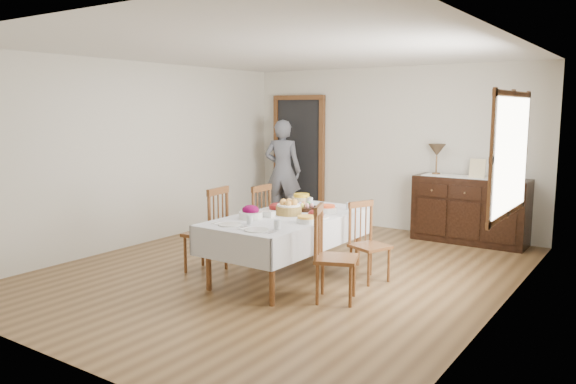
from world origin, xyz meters
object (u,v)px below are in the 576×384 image
Objects in this scene: chair_right_near at (331,253)px; table_lamp at (437,151)px; sideboard at (470,210)px; chair_left_far at (254,221)px; dining_table at (289,223)px; person at (283,167)px; chair_left_near at (209,229)px; chair_right_far at (367,241)px.

table_lamp reaches higher than chair_right_near.
chair_right_near is at bearing -87.92° from table_lamp.
sideboard is (0.42, 3.32, -0.01)m from chair_right_near.
chair_left_far is at bearing 41.44° from chair_right_near.
chair_right_near is at bearing 63.33° from chair_left_far.
table_lamp is (0.69, 2.93, 0.68)m from dining_table.
person is at bearing 20.04° from chair_right_near.
chair_left_near reaches higher than chair_right_near.
chair_left_near is at bearing -157.67° from dining_table.
table_lamp is (1.52, 2.52, 0.82)m from chair_left_far.
sideboard is (0.43, 2.48, 0.03)m from chair_right_far.
chair_left_far is 3.22m from sideboard.
chair_right_far is at bearing 27.67° from dining_table.
chair_right_far is 2.52m from sideboard.
person reaches higher than sideboard.
chair_right_near reaches higher than chair_right_far.
chair_right_near is 3.46m from table_lamp.
chair_right_far is at bearing -87.43° from table_lamp.
table_lamp reaches higher than sideboard.
dining_table is 0.94m from chair_left_far.
dining_table is 0.92m from chair_right_far.
table_lamp is at bearing 24.66° from chair_right_far.
table_lamp is at bearing 175.92° from sideboard.
dining_table is at bearing 138.98° from chair_right_far.
person is at bearing 72.43° from chair_right_far.
chair_left_far is 0.52× the size of person.
chair_left_near is 0.77m from chair_left_far.
chair_right_far is at bearing -99.82° from sideboard.
sideboard reaches higher than chair_right_far.
chair_right_far is 2.67m from table_lamp.
table_lamp is at bearing 147.28° from chair_left_near.
chair_right_near is 1.09× the size of chair_right_far.
dining_table is at bearing 107.18° from person.
chair_right_near is (1.64, -0.84, 0.00)m from chair_left_far.
sideboard is at bearing 139.82° from chair_left_near.
chair_right_far is at bearing 107.33° from chair_left_near.
person is at bearing -153.46° from chair_left_far.
person is (-2.76, 3.12, 0.44)m from chair_right_near.
table_lamp reaches higher than chair_right_far.
chair_left_far is at bearing 167.38° from chair_left_near.
table_lamp is at bearing 77.50° from dining_table.
chair_left_near is 3.89m from sideboard.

